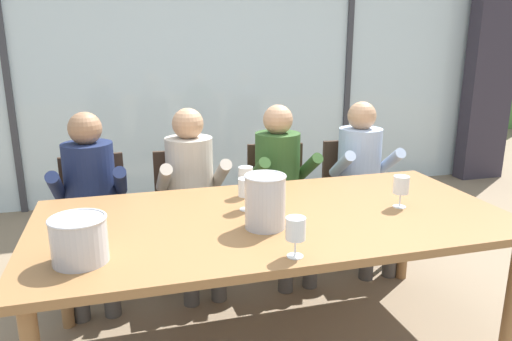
% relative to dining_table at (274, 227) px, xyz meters
% --- Properties ---
extents(ground, '(14.00, 14.00, 0.00)m').
position_rel_dining_table_xyz_m(ground, '(0.00, 1.00, -0.70)').
color(ground, '#847056').
extents(window_glass_panel, '(7.62, 0.03, 2.60)m').
position_rel_dining_table_xyz_m(window_glass_panel, '(0.00, 2.72, 0.60)').
color(window_glass_panel, silver).
rests_on(window_glass_panel, ground).
extents(window_mullion_left, '(0.06, 0.06, 2.60)m').
position_rel_dining_table_xyz_m(window_mullion_left, '(-1.72, 2.70, 0.60)').
color(window_mullion_left, '#38383D').
rests_on(window_mullion_left, ground).
extents(window_mullion_right, '(0.06, 0.06, 2.60)m').
position_rel_dining_table_xyz_m(window_mullion_right, '(1.72, 2.70, 0.60)').
color(window_mullion_right, '#38383D').
rests_on(window_mullion_right, ground).
extents(hillside_vineyard, '(13.62, 2.40, 2.14)m').
position_rel_dining_table_xyz_m(hillside_vineyard, '(0.00, 6.36, 0.38)').
color(hillside_vineyard, '#477A38').
rests_on(hillside_vineyard, ground).
extents(curtain_heavy_drape, '(0.56, 0.20, 2.60)m').
position_rel_dining_table_xyz_m(curtain_heavy_drape, '(3.46, 2.54, 0.60)').
color(curtain_heavy_drape, '#332D38').
rests_on(curtain_heavy_drape, ground).
extents(dining_table, '(2.42, 1.17, 0.76)m').
position_rel_dining_table_xyz_m(dining_table, '(0.00, 0.00, 0.00)').
color(dining_table, olive).
rests_on(dining_table, ground).
extents(chair_near_curtain, '(0.49, 0.49, 0.88)m').
position_rel_dining_table_xyz_m(chair_near_curtain, '(-0.94, 1.01, -0.18)').
color(chair_near_curtain, '#332319').
rests_on(chair_near_curtain, ground).
extents(chair_left_of_center, '(0.47, 0.47, 0.88)m').
position_rel_dining_table_xyz_m(chair_left_of_center, '(-0.34, 0.98, -0.18)').
color(chair_left_of_center, '#332319').
rests_on(chair_left_of_center, ground).
extents(chair_center, '(0.50, 0.50, 0.88)m').
position_rel_dining_table_xyz_m(chair_center, '(0.35, 1.02, -0.18)').
color(chair_center, '#332319').
rests_on(chair_center, ground).
extents(chair_right_of_center, '(0.47, 0.47, 0.88)m').
position_rel_dining_table_xyz_m(chair_right_of_center, '(0.96, 0.99, -0.18)').
color(chair_right_of_center, '#332319').
rests_on(chair_right_of_center, ground).
extents(person_navy_polo, '(0.46, 0.61, 1.20)m').
position_rel_dining_table_xyz_m(person_navy_polo, '(-0.95, 0.86, -0.01)').
color(person_navy_polo, '#192347').
rests_on(person_navy_polo, ground).
extents(person_beige_jumper, '(0.48, 0.62, 1.20)m').
position_rel_dining_table_xyz_m(person_beige_jumper, '(-0.30, 0.86, -0.01)').
color(person_beige_jumper, '#B7AD9E').
rests_on(person_beige_jumper, ground).
extents(person_olive_shirt, '(0.48, 0.62, 1.20)m').
position_rel_dining_table_xyz_m(person_olive_shirt, '(0.33, 0.86, -0.01)').
color(person_olive_shirt, '#2D5123').
rests_on(person_olive_shirt, ground).
extents(person_pale_blue_shirt, '(0.48, 0.62, 1.20)m').
position_rel_dining_table_xyz_m(person_pale_blue_shirt, '(0.97, 0.86, -0.01)').
color(person_pale_blue_shirt, '#9EB2D1').
rests_on(person_pale_blue_shirt, ground).
extents(ice_bucket_primary, '(0.23, 0.23, 0.19)m').
position_rel_dining_table_xyz_m(ice_bucket_primary, '(-0.92, -0.29, 0.16)').
color(ice_bucket_primary, '#B7B7BC').
rests_on(ice_bucket_primary, dining_table).
extents(ice_bucket_secondary, '(0.20, 0.20, 0.26)m').
position_rel_dining_table_xyz_m(ice_bucket_secondary, '(-0.09, -0.14, 0.20)').
color(ice_bucket_secondary, '#B7B7BC').
rests_on(ice_bucket_secondary, dining_table).
extents(wine_glass_by_left_taster, '(0.08, 0.08, 0.17)m').
position_rel_dining_table_xyz_m(wine_glass_by_left_taster, '(-0.12, 0.13, 0.18)').
color(wine_glass_by_left_taster, silver).
rests_on(wine_glass_by_left_taster, dining_table).
extents(wine_glass_near_bucket, '(0.08, 0.08, 0.17)m').
position_rel_dining_table_xyz_m(wine_glass_near_bucket, '(-0.07, -0.49, 0.18)').
color(wine_glass_near_bucket, silver).
rests_on(wine_glass_near_bucket, dining_table).
extents(wine_glass_center_pour, '(0.08, 0.08, 0.17)m').
position_rel_dining_table_xyz_m(wine_glass_center_pour, '(-0.06, 0.35, 0.18)').
color(wine_glass_center_pour, silver).
rests_on(wine_glass_center_pour, dining_table).
extents(wine_glass_by_right_taster, '(0.08, 0.08, 0.17)m').
position_rel_dining_table_xyz_m(wine_glass_by_right_taster, '(0.70, -0.06, 0.18)').
color(wine_glass_by_right_taster, silver).
rests_on(wine_glass_by_right_taster, dining_table).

